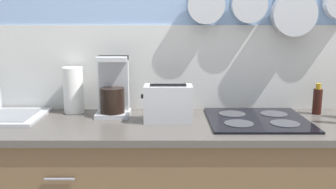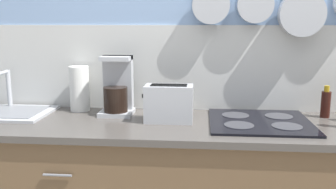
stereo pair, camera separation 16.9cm
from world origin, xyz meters
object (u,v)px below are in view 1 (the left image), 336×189
bottle_olive_oil (318,101)px  paper_towel_roll (74,90)px  toaster (168,103)px  coffee_maker (114,91)px

bottle_olive_oil → paper_towel_roll: bearing=178.5°
toaster → bottle_olive_oil: 0.88m
paper_towel_roll → bottle_olive_oil: bearing=-1.5°
paper_towel_roll → coffee_maker: (0.24, -0.06, 0.00)m
toaster → bottle_olive_oil: (0.86, 0.17, -0.02)m
coffee_maker → bottle_olive_oil: bearing=1.1°
paper_towel_roll → toaster: 0.59m
toaster → bottle_olive_oil: size_ratio=1.51×
coffee_maker → toaster: bearing=-24.6°
paper_towel_roll → toaster: paper_towel_roll is taller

